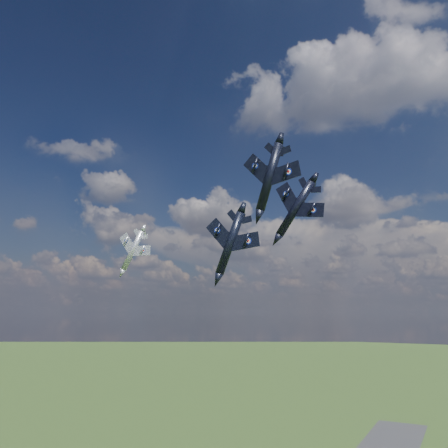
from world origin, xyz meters
The scene contains 4 objects.
jet_lead_navy centered at (5.21, 15.45, 78.68)m, with size 11.55×16.10×3.33m, color black, non-canonical shape.
jet_right_navy centered at (19.28, 0.61, 84.80)m, with size 9.51×13.26×2.74m, color black, non-canonical shape.
jet_high_navy centered at (14.07, 25.99, 86.27)m, with size 11.92×16.62×3.44m, color black, non-canonical shape.
jet_left_silver centered at (-25.93, 25.41, 80.67)m, with size 9.83×13.70×2.83m, color #9B9CA5, non-canonical shape.
Camera 1 is at (41.59, -53.10, 66.41)m, focal length 35.00 mm.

